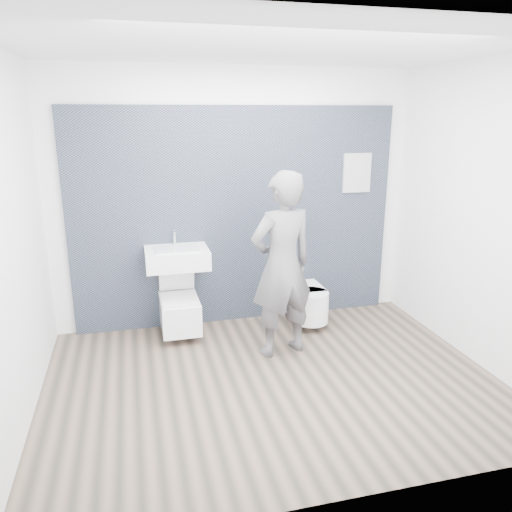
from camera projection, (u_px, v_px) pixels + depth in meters
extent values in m
plane|color=brown|center=(272.00, 380.00, 4.49)|extent=(4.00, 4.00, 0.00)
plane|color=white|center=(236.00, 199.00, 5.50)|extent=(4.00, 0.00, 4.00)
plane|color=white|center=(351.00, 289.00, 2.71)|extent=(4.00, 0.00, 4.00)
plane|color=white|center=(11.00, 244.00, 3.64)|extent=(0.00, 3.00, 3.00)
plane|color=white|center=(483.00, 217.00, 4.58)|extent=(0.00, 3.00, 3.00)
plane|color=white|center=(276.00, 46.00, 3.72)|extent=(4.00, 4.00, 0.00)
cube|color=black|center=(238.00, 318.00, 5.86)|extent=(3.60, 0.06, 2.40)
cube|color=white|center=(177.00, 258.00, 5.20)|extent=(0.65, 0.49, 0.20)
cube|color=silver|center=(177.00, 250.00, 5.16)|extent=(0.46, 0.33, 0.03)
cylinder|color=silver|center=(175.00, 237.00, 5.33)|extent=(0.02, 0.02, 0.16)
cylinder|color=silver|center=(175.00, 232.00, 5.26)|extent=(0.02, 0.11, 0.02)
cylinder|color=silver|center=(176.00, 267.00, 5.46)|extent=(0.04, 0.04, 0.13)
cube|color=white|center=(180.00, 313.00, 5.33)|extent=(0.40, 0.58, 0.34)
cylinder|color=silver|center=(180.00, 301.00, 5.25)|extent=(0.28, 0.28, 0.03)
cube|color=white|center=(180.00, 299.00, 5.24)|extent=(0.38, 0.46, 0.02)
cube|color=white|center=(177.00, 273.00, 5.39)|extent=(0.38, 0.13, 0.41)
cube|color=silver|center=(178.00, 315.00, 5.61)|extent=(0.11, 0.06, 0.08)
cube|color=white|center=(304.00, 300.00, 5.73)|extent=(0.39, 0.45, 0.32)
cylinder|color=white|center=(311.00, 308.00, 5.52)|extent=(0.39, 0.39, 0.32)
cube|color=white|center=(306.00, 287.00, 5.65)|extent=(0.37, 0.43, 0.03)
cylinder|color=white|center=(312.00, 293.00, 5.45)|extent=(0.37, 0.37, 0.03)
cube|color=silver|center=(298.00, 304.00, 5.95)|extent=(0.11, 0.06, 0.08)
cube|color=white|center=(349.00, 308.00, 6.15)|extent=(0.33, 0.03, 0.44)
imported|color=#5D5C61|center=(282.00, 265.00, 4.78)|extent=(0.75, 0.58, 1.82)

